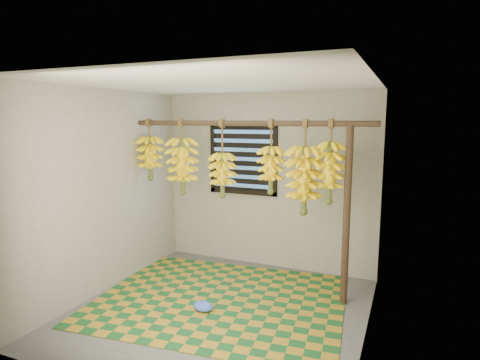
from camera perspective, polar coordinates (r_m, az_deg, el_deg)
The scene contains 16 objects.
floor at distance 4.57m, azimuth -2.85°, elevation -18.05°, with size 3.00×3.00×0.01m, color #535353.
ceiling at distance 4.10m, azimuth -3.10°, elevation 13.65°, with size 3.00×3.00×0.01m, color silver.
wall_back at distance 5.54m, azimuth 3.88°, elevation -0.18°, with size 3.00×0.01×2.40m, color gray.
wall_left at distance 5.01m, azimuth -18.65°, elevation -1.55°, with size 0.01×3.00×2.40m, color gray.
wall_right at distance 3.77m, azimuth 18.10°, elevation -4.74°, with size 0.01×3.00×2.40m, color gray.
window at distance 5.60m, azimuth 0.42°, elevation 3.03°, with size 1.00×0.04×1.00m.
hanging_pole at distance 4.72m, azimuth 0.72°, elevation 8.07°, with size 0.06×0.06×3.00m, color #452F20.
support_post at distance 4.53m, azimuth 14.93°, elevation -5.01°, with size 0.08×0.08×2.00m, color #452F20.
woven_mat at distance 4.79m, azimuth -2.84°, elevation -16.58°, with size 2.74×2.19×0.01m, color #195524.
plastic_bag at distance 4.53m, azimuth -5.27°, elevation -17.43°, with size 0.24×0.17×0.10m, color #3D68E3.
banana_bunch_a at distance 5.41m, azimuth -12.66°, elevation 3.11°, with size 0.31×0.31×0.79m.
banana_bunch_b at distance 5.15m, azimuth -8.20°, elevation 2.00°, with size 0.38×0.38×0.95m.
banana_bunch_c at distance 4.89m, azimuth -2.51°, elevation 0.75°, with size 0.32×0.32×0.95m.
banana_bunch_d at distance 4.64m, azimuth 4.42°, elevation 1.46°, with size 0.30×0.30×0.86m.
banana_bunch_e at distance 4.55m, azimuth 9.12°, elevation -0.04°, with size 0.40×0.40×1.06m.
banana_bunch_f at distance 4.48m, azimuth 12.64°, elevation 1.06°, with size 0.30×0.30×0.92m.
Camera 1 is at (1.80, -3.67, 2.04)m, focal length 30.00 mm.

